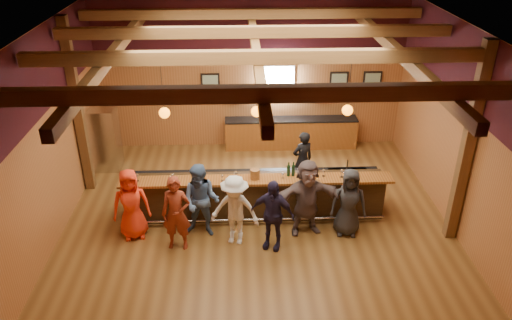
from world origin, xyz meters
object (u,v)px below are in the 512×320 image
at_px(bartender, 302,160).
at_px(bar_counter, 257,193).
at_px(back_bar_cabinet, 291,133).
at_px(customer_white, 235,210).
at_px(customer_orange, 131,204).
at_px(customer_redvest, 176,214).
at_px(stainless_fridge, 106,139).
at_px(customer_navy, 272,215).
at_px(customer_dark, 349,202).
at_px(ice_bucket, 255,174).
at_px(customer_denim, 201,201).
at_px(bottle_a, 289,170).
at_px(customer_brown, 307,197).

bearing_deg(bartender, bar_counter, 21.46).
bearing_deg(back_bar_cabinet, bar_counter, -108.34).
xyz_separation_m(customer_white, bartender, (1.76, 2.37, -0.04)).
bearing_deg(customer_orange, customer_white, -18.96).
bearing_deg(customer_redvest, stainless_fridge, 126.89).
distance_m(customer_navy, customer_dark, 1.80).
distance_m(customer_redvest, customer_navy, 2.05).
height_order(bartender, ice_bucket, bartender).
height_order(customer_redvest, customer_white, customer_redvest).
bearing_deg(customer_denim, customer_redvest, -125.15).
xyz_separation_m(customer_denim, ice_bucket, (1.21, 0.55, 0.35)).
height_order(customer_redvest, bottle_a, customer_redvest).
height_order(customer_orange, customer_denim, customer_denim).
bearing_deg(stainless_fridge, bottle_a, -28.75).
height_order(customer_white, customer_brown, customer_brown).
relative_size(customer_navy, ice_bucket, 6.98).
relative_size(bar_counter, bartender, 3.97).
bearing_deg(customer_denim, bar_counter, 46.88).
bearing_deg(customer_orange, customer_brown, -10.61).
xyz_separation_m(customer_denim, customer_dark, (3.28, -0.08, -0.07)).
bearing_deg(customer_orange, stainless_fridge, 100.59).
xyz_separation_m(customer_denim, bartender, (2.51, 2.03, -0.09)).
xyz_separation_m(customer_orange, customer_redvest, (1.04, -0.45, 0.02)).
xyz_separation_m(customer_white, customer_navy, (0.80, -0.19, 0.00)).
height_order(customer_navy, bartender, customer_navy).
bearing_deg(customer_white, back_bar_cabinet, 84.77).
height_order(customer_orange, ice_bucket, customer_orange).
distance_m(customer_redvest, ice_bucket, 2.02).
xyz_separation_m(customer_redvest, bottle_a, (2.50, 1.12, 0.38)).
distance_m(customer_redvest, customer_dark, 3.80).
bearing_deg(customer_redvest, ice_bucket, 35.52).
distance_m(customer_redvest, customer_brown, 2.89).
relative_size(back_bar_cabinet, customer_white, 2.41).
bearing_deg(customer_denim, bartender, 51.72).
height_order(customer_white, bottle_a, customer_white).
height_order(customer_white, customer_dark, customer_white).
xyz_separation_m(customer_redvest, customer_white, (1.25, 0.12, -0.03)).
relative_size(bar_counter, customer_denim, 3.58).
xyz_separation_m(customer_white, ice_bucket, (0.47, 0.89, 0.40)).
relative_size(customer_orange, customer_brown, 0.92).
bearing_deg(customer_orange, customer_denim, -10.55).
relative_size(customer_dark, ice_bucket, 6.82).
height_order(customer_dark, bottle_a, customer_dark).
xyz_separation_m(back_bar_cabinet, customer_navy, (-0.91, -4.96, 0.36)).
distance_m(customer_orange, customer_dark, 4.83).
height_order(back_bar_cabinet, bottle_a, bottle_a).
bearing_deg(customer_redvest, customer_brown, 14.26).
bearing_deg(customer_navy, bar_counter, 120.65).
relative_size(customer_dark, bartender, 1.02).
relative_size(stainless_fridge, customer_brown, 0.99).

